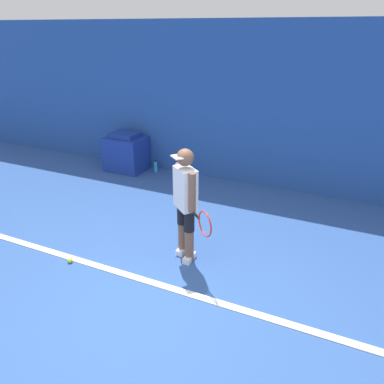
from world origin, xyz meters
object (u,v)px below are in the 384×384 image
covered_chair (126,153)px  water_bottle (156,167)px  tennis_player (186,201)px  tennis_ball (70,260)px

covered_chair → water_bottle: size_ratio=3.33×
water_bottle → tennis_player: bearing=-52.9°
tennis_player → water_bottle: (-2.05, 2.70, -0.73)m
covered_chair → water_bottle: bearing=14.0°
tennis_ball → covered_chair: covered_chair is taller
tennis_player → covered_chair: 3.73m
tennis_player → water_bottle: 3.47m
covered_chair → water_bottle: covered_chair is taller
tennis_player → tennis_ball: (-1.36, -0.78, -0.82)m
tennis_ball → covered_chair: (-1.33, 3.33, 0.36)m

